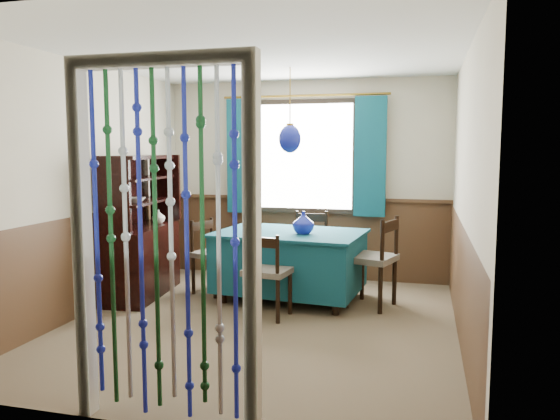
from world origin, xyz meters
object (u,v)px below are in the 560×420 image
(pendant_lamp, at_px, (290,139))
(bowl_shelf, at_px, (135,200))
(chair_right, at_px, (374,259))
(chair_left, at_px, (212,254))
(sideboard, at_px, (142,247))
(chair_near, at_px, (267,272))
(vase_sideboard, at_px, (158,216))
(dining_table, at_px, (290,260))
(chair_far, at_px, (311,246))
(vase_table, at_px, (303,224))

(pendant_lamp, height_order, bowl_shelf, pendant_lamp)
(chair_right, xyz_separation_m, bowl_shelf, (-2.49, -0.44, 0.60))
(chair_left, relative_size, sideboard, 0.54)
(chair_near, relative_size, chair_left, 1.00)
(vase_sideboard, bearing_deg, sideboard, -101.80)
(chair_left, distance_m, sideboard, 0.78)
(dining_table, xyz_separation_m, chair_left, (-0.93, 0.05, 0.02))
(pendant_lamp, xyz_separation_m, bowl_shelf, (-1.57, -0.50, -0.65))
(chair_right, xyz_separation_m, pendant_lamp, (-0.92, 0.05, 1.25))
(chair_left, bearing_deg, chair_far, 140.88)
(dining_table, xyz_separation_m, bowl_shelf, (-1.57, -0.50, 0.67))
(chair_right, relative_size, vase_sideboard, 5.42)
(sideboard, distance_m, pendant_lamp, 2.04)
(sideboard, xyz_separation_m, vase_table, (1.80, 0.17, 0.30))
(chair_far, relative_size, vase_sideboard, 5.05)
(chair_near, xyz_separation_m, chair_far, (0.16, 1.39, 0.02))
(vase_sideboard, bearing_deg, chair_left, 2.99)
(bowl_shelf, bearing_deg, chair_near, -7.36)
(vase_table, xyz_separation_m, bowl_shelf, (-1.74, -0.40, 0.25))
(dining_table, distance_m, sideboard, 1.66)
(vase_table, distance_m, vase_sideboard, 1.75)
(chair_near, distance_m, bowl_shelf, 1.66)
(chair_right, bearing_deg, chair_far, 64.95)
(vase_table, bearing_deg, pendant_lamp, 149.77)
(vase_sideboard, bearing_deg, chair_far, 22.34)
(chair_near, xyz_separation_m, pendant_lamp, (0.06, 0.69, 1.30))
(chair_right, bearing_deg, bowl_shelf, 117.78)
(chair_near, bearing_deg, vase_table, 76.07)
(pendant_lamp, bearing_deg, dining_table, 95.36)
(sideboard, height_order, bowl_shelf, sideboard)
(vase_table, bearing_deg, sideboard, -174.52)
(chair_left, bearing_deg, chair_near, 68.26)
(chair_far, xyz_separation_m, pendant_lamp, (-0.10, -0.70, 1.28))
(chair_far, height_order, pendant_lamp, pendant_lamp)
(chair_far, distance_m, vase_table, 0.89)
(chair_left, distance_m, vase_table, 1.19)
(chair_near, bearing_deg, chair_far, 90.88)
(chair_right, height_order, pendant_lamp, pendant_lamp)
(chair_right, height_order, vase_sideboard, vase_sideboard)
(chair_right, bearing_deg, dining_table, 104.28)
(sideboard, bearing_deg, vase_table, -0.03)
(vase_sideboard, bearing_deg, bowl_shelf, -90.00)
(dining_table, bearing_deg, chair_left, -177.20)
(sideboard, bearing_deg, chair_near, -20.48)
(chair_right, distance_m, pendant_lamp, 1.55)
(pendant_lamp, bearing_deg, chair_right, -3.37)
(chair_left, distance_m, bowl_shelf, 1.07)
(vase_table, distance_m, bowl_shelf, 1.81)
(sideboard, distance_m, vase_sideboard, 0.43)
(dining_table, distance_m, chair_left, 0.93)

